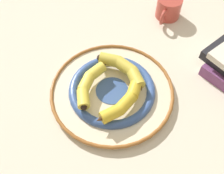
# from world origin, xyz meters

# --- Properties ---
(ground_plane) EXTENTS (2.80, 2.80, 0.00)m
(ground_plane) POSITION_xyz_m (0.00, 0.00, 0.00)
(ground_plane) COLOR beige
(decorative_bowl) EXTENTS (0.39, 0.39, 0.03)m
(decorative_bowl) POSITION_xyz_m (0.03, 0.01, 0.01)
(decorative_bowl) COLOR beige
(decorative_bowl) RESTS_ON ground_plane
(banana_a) EXTENTS (0.14, 0.15, 0.04)m
(banana_a) POSITION_xyz_m (0.10, -0.02, 0.05)
(banana_a) COLOR yellow
(banana_a) RESTS_ON decorative_bowl
(banana_b) EXTENTS (0.18, 0.11, 0.04)m
(banana_b) POSITION_xyz_m (0.03, 0.08, 0.05)
(banana_b) COLOR gold
(banana_b) RESTS_ON decorative_bowl
(banana_c) EXTENTS (0.10, 0.18, 0.04)m
(banana_c) POSITION_xyz_m (-0.02, -0.03, 0.05)
(banana_c) COLOR gold
(banana_c) RESTS_ON decorative_bowl
(coffee_mug) EXTENTS (0.12, 0.11, 0.08)m
(coffee_mug) POSITION_xyz_m (-0.31, -0.25, 0.04)
(coffee_mug) COLOR #B24238
(coffee_mug) RESTS_ON ground_plane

